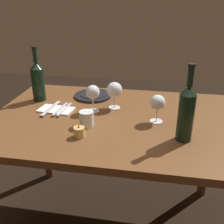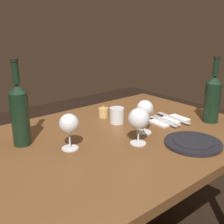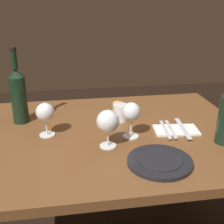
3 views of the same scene
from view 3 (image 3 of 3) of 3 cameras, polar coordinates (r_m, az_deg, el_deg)
dining_table at (r=1.32m, az=-2.43°, el=-7.55°), size 1.30×0.90×0.74m
wine_glass_left at (r=1.20m, az=3.77°, el=-0.13°), size 0.08×0.08×0.15m
wine_glass_right at (r=1.12m, az=-0.81°, el=-1.93°), size 0.09×0.09×0.15m
wine_glass_centre at (r=1.24m, az=-12.80°, el=-0.18°), size 0.08×0.08×0.14m
wine_bottle at (r=1.40m, az=-17.68°, el=3.24°), size 0.07×0.07×0.35m
water_tumbler at (r=1.39m, az=1.71°, el=-0.28°), size 0.07×0.07×0.08m
votive_candle at (r=1.49m, az=1.10°, el=0.94°), size 0.05×0.05×0.07m
dinner_plate at (r=1.07m, az=9.23°, el=-9.41°), size 0.23×0.23×0.02m
folded_napkin at (r=1.32m, az=12.31°, el=-3.43°), size 0.20×0.13×0.01m
fork_inner at (r=1.31m, az=11.31°, el=-3.26°), size 0.03×0.18×0.00m
fork_outer at (r=1.30m, az=10.28°, el=-3.35°), size 0.03×0.18×0.00m
table_knife at (r=1.33m, az=13.55°, el=-3.07°), size 0.04×0.21×0.00m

